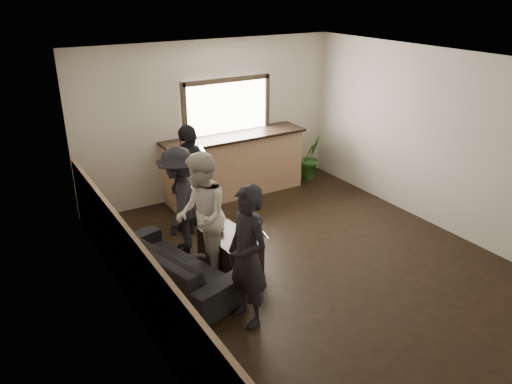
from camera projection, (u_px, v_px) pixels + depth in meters
ground at (307, 261)px, 7.17m from camera, size 5.00×6.00×0.01m
room_shell at (264, 175)px, 6.24m from camera, size 5.01×6.01×2.80m
bar_counter at (234, 161)px, 9.19m from camera, size 2.70×0.68×2.13m
sofa at (174, 265)px, 6.50m from camera, size 1.30×2.14×0.58m
coffee_table at (230, 249)px, 7.05m from camera, size 0.59×0.99×0.42m
cup_a at (220, 229)px, 7.06m from camera, size 0.15×0.15×0.09m
cup_b at (240, 233)px, 6.94m from camera, size 0.10×0.10×0.09m
potted_plant at (310, 157)px, 10.04m from camera, size 0.57×0.51×0.88m
person_a at (248, 257)px, 5.59m from camera, size 0.50×0.65×1.70m
person_b at (201, 216)px, 6.55m from camera, size 0.91×1.01×1.72m
person_c at (180, 201)px, 7.15m from camera, size 1.04×1.19×1.59m
person_d at (191, 179)px, 7.76m from camera, size 1.07×0.94×1.74m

